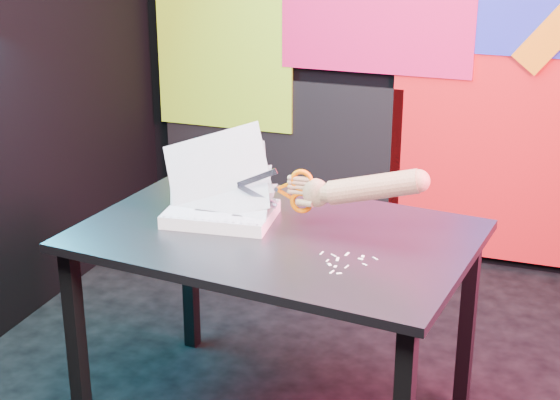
% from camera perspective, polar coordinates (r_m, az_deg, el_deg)
% --- Properties ---
extents(room, '(3.01, 3.01, 2.71)m').
position_cam_1_polar(room, '(2.75, 4.39, 10.36)').
color(room, black).
rests_on(room, ground).
extents(backdrop, '(2.88, 0.05, 2.08)m').
position_cam_1_polar(backdrop, '(4.21, 10.46, 8.13)').
color(backdrop, red).
rests_on(backdrop, ground).
extents(work_table, '(1.34, 0.97, 0.75)m').
position_cam_1_polar(work_table, '(2.84, -0.24, -3.68)').
color(work_table, black).
rests_on(work_table, ground).
extents(printout_stack, '(0.43, 0.30, 0.34)m').
position_cam_1_polar(printout_stack, '(2.91, -3.97, -0.72)').
color(printout_stack, silver).
rests_on(printout_stack, work_table).
extents(scissors, '(0.26, 0.02, 0.15)m').
position_cam_1_polar(scissors, '(2.79, 1.08, 0.61)').
color(scissors, silver).
rests_on(scissors, printout_stack).
extents(hand_forearm, '(0.45, 0.09, 0.16)m').
position_cam_1_polar(hand_forearm, '(2.73, 5.58, 0.81)').
color(hand_forearm, tan).
rests_on(hand_forearm, work_table).
extents(paper_clippings, '(0.18, 0.17, 0.00)m').
position_cam_1_polar(paper_clippings, '(2.60, 4.23, -4.08)').
color(paper_clippings, silver).
rests_on(paper_clippings, work_table).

